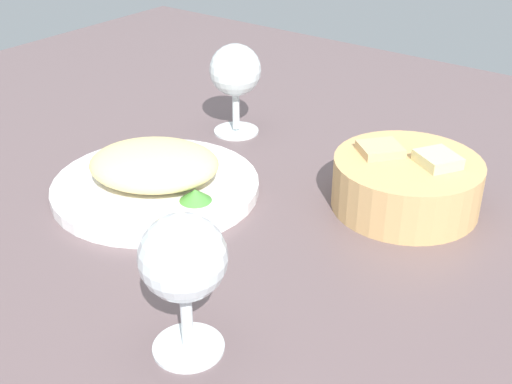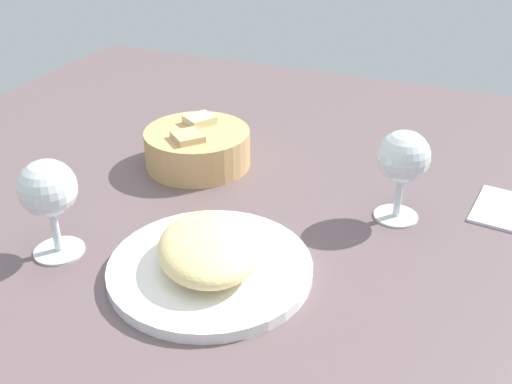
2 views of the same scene
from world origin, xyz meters
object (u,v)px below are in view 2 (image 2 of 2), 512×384
at_px(wine_glass_near, 403,161).
at_px(wine_glass_far, 48,193).
at_px(bread_basket, 197,147).
at_px(plate, 210,268).
at_px(folded_napkin, 502,207).

height_order(wine_glass_near, wine_glass_far, same).
bearing_deg(bread_basket, wine_glass_near, -96.48).
height_order(bread_basket, wine_glass_near, wine_glass_near).
bearing_deg(wine_glass_far, plate, -80.18).
distance_m(bread_basket, wine_glass_far, 0.29).
distance_m(bread_basket, wine_glass_near, 0.33).
bearing_deg(plate, bread_basket, 30.36).
relative_size(wine_glass_near, wine_glass_far, 1.01).
height_order(bread_basket, wine_glass_far, wine_glass_far).
xyz_separation_m(bread_basket, folded_napkin, (0.04, -0.45, -0.03)).
distance_m(plate, folded_napkin, 0.42).
xyz_separation_m(plate, wine_glass_far, (-0.03, 0.19, 0.08)).
relative_size(bread_basket, folded_napkin, 1.50).
xyz_separation_m(plate, bread_basket, (0.25, 0.15, 0.02)).
distance_m(wine_glass_far, folded_napkin, 0.60).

